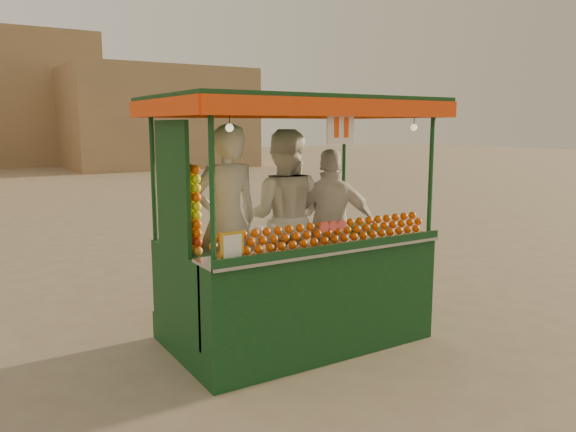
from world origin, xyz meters
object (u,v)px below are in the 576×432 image
vendor_middle (283,218)px  juice_cart (293,266)px  vendor_left (226,221)px  vendor_right (331,227)px

vendor_middle → juice_cart: bearing=107.4°
vendor_left → vendor_middle: 0.67m
vendor_left → vendor_right: 1.14m
vendor_middle → vendor_left: bearing=39.1°
vendor_left → vendor_right: vendor_left is taller
juice_cart → vendor_middle: (0.14, 0.42, 0.41)m
juice_cart → vendor_left: bearing=143.6°
juice_cart → vendor_right: (0.58, 0.18, 0.31)m
vendor_left → vendor_right: size_ratio=1.15×
juice_cart → vendor_middle: juice_cart is taller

